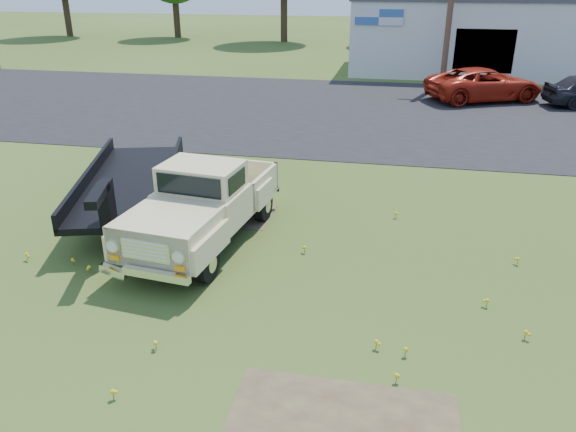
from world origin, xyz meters
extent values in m
plane|color=#3A4E19|center=(0.00, 0.00, 0.00)|extent=(140.00, 140.00, 0.00)
cube|color=black|center=(0.00, 15.00, 0.00)|extent=(90.00, 14.00, 0.02)
cube|color=#4E3B29|center=(-2.00, 3.50, 0.00)|extent=(2.20, 1.60, 0.01)
cube|color=silver|center=(6.00, 27.00, 2.00)|extent=(14.00, 8.00, 4.00)
cube|color=black|center=(6.00, 23.05, 1.60)|extent=(3.00, 0.10, 2.20)
cube|color=silver|center=(0.50, 22.95, 3.20)|extent=(2.50, 0.08, 0.80)
cylinder|color=#372619|center=(-28.00, 40.00, 1.80)|extent=(0.56, 0.56, 3.60)
cylinder|color=#372619|center=(-18.00, 41.00, 1.62)|extent=(0.56, 0.56, 3.24)
cylinder|color=#372619|center=(-8.00, 39.50, 1.98)|extent=(0.56, 0.56, 3.96)
cylinder|color=#372619|center=(2.00, 40.50, 1.89)|extent=(0.56, 0.56, 3.78)
cylinder|color=#372619|center=(12.00, 39.00, 1.71)|extent=(0.56, 0.56, 3.42)
imported|color=#9C1E0E|center=(5.58, 18.25, 0.72)|extent=(5.70, 4.35, 1.44)
camera|label=1|loc=(1.90, -8.45, 5.37)|focal=35.00mm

